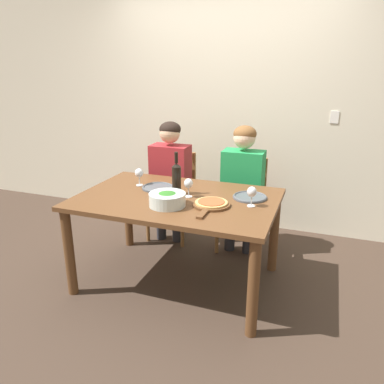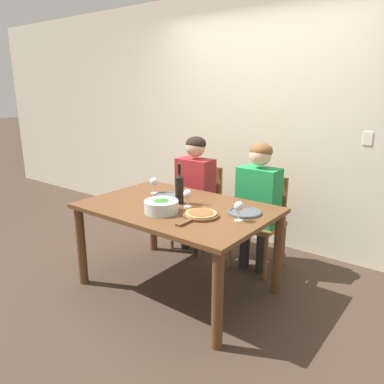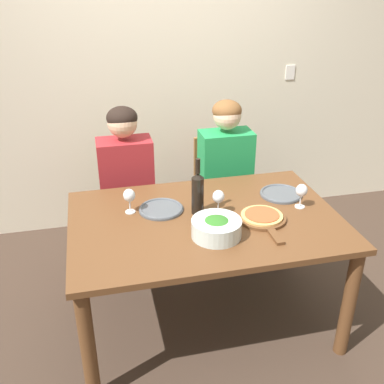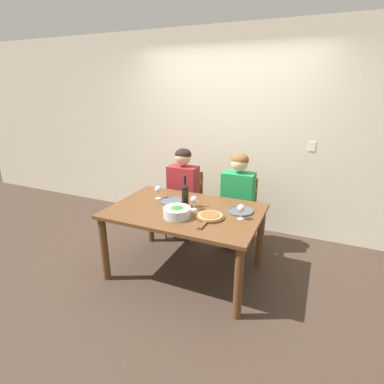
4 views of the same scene
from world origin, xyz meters
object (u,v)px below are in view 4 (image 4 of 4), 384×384
Objects in this scene: chair_left at (186,201)px; wine_glass_right at (241,209)px; wine_glass_left at (158,190)px; person_woman at (183,186)px; person_man at (238,193)px; broccoli_bowl at (177,212)px; wine_bottle at (185,195)px; pizza_on_board at (210,217)px; wine_glass_centre at (194,200)px; dinner_plate_right at (241,211)px; dinner_plate_left at (172,201)px; chair_right at (239,209)px.

wine_glass_right is at bearing -41.19° from chair_left.
wine_glass_left is at bearing 170.74° from wine_glass_right.
person_woman is (0.00, -0.11, 0.25)m from chair_left.
chair_left is at bearing 138.81° from wine_glass_right.
person_man is 4.50× the size of broccoli_bowl.
person_woman is at bearing 112.44° from broccoli_bowl.
wine_bottle is 0.29m from broccoli_bowl.
person_woman is 2.90× the size of pizza_on_board.
chair_left is 1.17m from broccoli_bowl.
wine_glass_centre is at bearing -110.68° from person_man.
broccoli_bowl is 1.79× the size of wine_glass_left.
wine_glass_centre is at bearing 149.83° from pizza_on_board.
person_man is at bearing 69.89° from broccoli_bowl.
broccoli_bowl is at bearing -108.35° from wine_glass_centre.
dinner_plate_right is (0.93, -0.68, 0.28)m from chair_left.
wine_glass_left is at bearing 139.03° from broccoli_bowl.
dinner_plate_right is 0.96m from wine_glass_left.
chair_left is 0.78m from wine_glass_left.
dinner_plate_left is (0.15, -0.60, 0.02)m from person_woman.
chair_right reaches higher than dinner_plate_right.
chair_left is at bearing 119.71° from wine_glass_centre.
person_man reaches higher than wine_bottle.
wine_glass_centre is (-0.23, 0.13, 0.09)m from pizza_on_board.
wine_glass_left reaches higher than broccoli_bowl.
person_man is 4.58× the size of dinner_plate_right.
pizza_on_board is at bearing -50.55° from person_woman.
wine_bottle is 2.27× the size of wine_glass_centre.
dinner_plate_left is 1.00× the size of dinner_plate_right.
wine_glass_centre reaches higher than dinner_plate_left.
person_woman reaches higher than wine_bottle.
broccoli_bowl is (-0.35, -0.95, 0.07)m from person_man.
wine_glass_left is (-0.96, -0.01, 0.10)m from dinner_plate_right.
wine_glass_centre is at bearing -17.45° from wine_bottle.
wine_glass_left is at bearing -93.22° from person_woman.
broccoli_bowl is 0.43m from dinner_plate_left.
broccoli_bowl is at bearing -160.69° from wine_glass_right.
pizza_on_board is (0.69, -0.84, 0.03)m from person_woman.
person_man is at bearing 107.56° from wine_glass_right.
person_man is at bearing 69.32° from wine_glass_centre.
wine_bottle is 2.27× the size of wine_glass_right.
person_man is 0.84m from dinner_plate_left.
chair_left is 0.74m from chair_right.
chair_right is 0.72× the size of person_woman.
broccoli_bowl is at bearing -161.28° from pizza_on_board.
wine_glass_centre is (0.08, 0.23, 0.05)m from broccoli_bowl.
wine_glass_right is at bearing 19.31° from broccoli_bowl.
chair_left is 0.77m from dinner_plate_left.
chair_right is at bearing 105.44° from wine_glass_right.
chair_left is 1.02m from wine_glass_centre.
pizza_on_board is 0.28m from wine_glass_centre.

